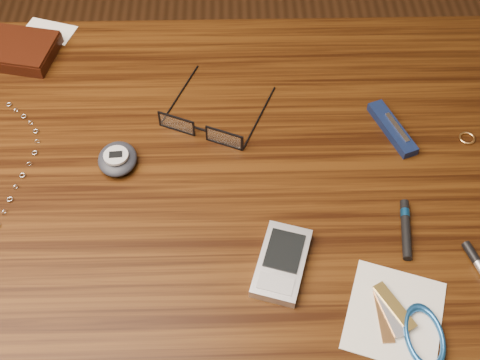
{
  "coord_description": "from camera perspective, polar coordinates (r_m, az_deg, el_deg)",
  "views": [
    {
      "loc": [
        0.05,
        -0.44,
        1.37
      ],
      "look_at": [
        0.06,
        0.02,
        0.76
      ],
      "focal_mm": 45.0,
      "sensor_mm": 36.0,
      "label": 1
    }
  ],
  "objects": [
    {
      "name": "eyeglasses",
      "position": [
        0.82,
        -3.57,
        4.98
      ],
      "size": [
        0.16,
        0.17,
        0.03
      ],
      "color": "black",
      "rests_on": "desk"
    },
    {
      "name": "black_blue_pen",
      "position": [
        0.76,
        15.44,
        -4.34
      ],
      "size": [
        0.02,
        0.08,
        0.01
      ],
      "color": "black",
      "rests_on": "desk"
    },
    {
      "name": "pocket_knife",
      "position": [
        0.85,
        14.23,
        4.76
      ],
      "size": [
        0.06,
        0.1,
        0.01
      ],
      "color": "#0D143B",
      "rests_on": "desk"
    },
    {
      "name": "notepad_keys",
      "position": [
        0.7,
        15.8,
        -13.17
      ],
      "size": [
        0.13,
        0.14,
        0.01
      ],
      "color": "silver",
      "rests_on": "desk"
    },
    {
      "name": "pedometer",
      "position": [
        0.8,
        -11.55,
        2.0
      ],
      "size": [
        0.05,
        0.06,
        0.02
      ],
      "color": "#1F212B",
      "rests_on": "desk"
    },
    {
      "name": "desk",
      "position": [
        0.85,
        -3.74,
        -5.61
      ],
      "size": [
        1.0,
        0.7,
        0.75
      ],
      "color": "#341A08",
      "rests_on": "ground"
    },
    {
      "name": "gold_ring",
      "position": [
        0.87,
        20.72,
        3.74
      ],
      "size": [
        0.03,
        0.03,
        0.0
      ],
      "primitive_type": "torus",
      "rotation": [
        0.0,
        0.0,
        0.19
      ],
      "color": "#F1B86A",
      "rests_on": "desk"
    },
    {
      "name": "wallet_and_card",
      "position": [
        0.99,
        -20.1,
        11.53
      ],
      "size": [
        0.14,
        0.14,
        0.02
      ],
      "color": "black",
      "rests_on": "desk"
    },
    {
      "name": "pda_phone",
      "position": [
        0.7,
        3.98,
        -7.8
      ],
      "size": [
        0.08,
        0.11,
        0.01
      ],
      "color": "silver",
      "rests_on": "desk"
    }
  ]
}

